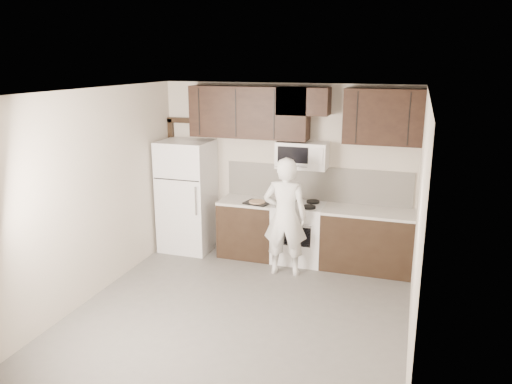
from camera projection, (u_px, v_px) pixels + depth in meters
The scene contains 14 objects.
floor at pixel (238, 316), 6.11m from camera, with size 4.50×4.50×0.00m, color #585653.
back_wall at pixel (286, 171), 7.83m from camera, with size 4.00×4.00×0.00m, color #BAAF9E.
ceiling at pixel (236, 92), 5.42m from camera, with size 4.50×4.50×0.00m, color white.
counter_run at pixel (318, 235), 7.60m from camera, with size 2.95×0.64×0.91m.
stove at pixel (299, 232), 7.69m from camera, with size 0.76×0.66×0.94m.
backsplash at pixel (317, 184), 7.72m from camera, with size 2.90×0.02×0.54m, color beige.
upper_cabinets at pixel (297, 112), 7.37m from camera, with size 3.48×0.35×0.78m.
microwave at pixel (302, 155), 7.49m from camera, with size 0.76×0.42×0.40m.
refrigerator at pixel (187, 196), 8.08m from camera, with size 0.80×0.76×1.80m.
door_trim at pixel (175, 169), 8.39m from camera, with size 0.50×0.08×2.12m.
saucepan at pixel (286, 201), 7.47m from camera, with size 0.33×0.19×0.18m.
baking_tray at pixel (257, 203), 7.62m from camera, with size 0.37×0.28×0.02m, color black.
pizza at pixel (257, 202), 7.61m from camera, with size 0.25×0.25×0.02m, color tan.
person at pixel (285, 217), 7.11m from camera, with size 0.63×0.41×1.73m, color white.
Camera 1 is at (1.90, -5.18, 3.04)m, focal length 35.00 mm.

